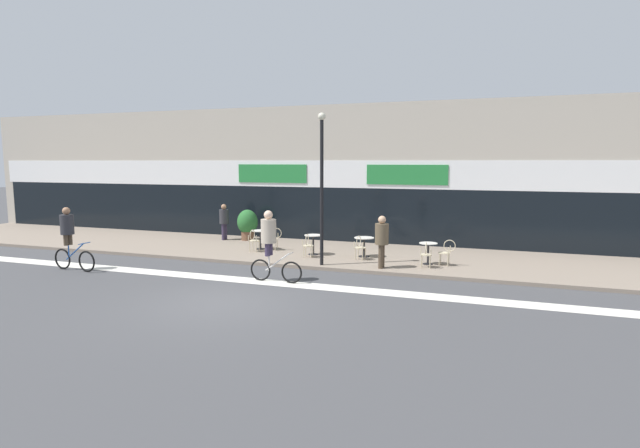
% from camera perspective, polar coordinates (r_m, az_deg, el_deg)
% --- Properties ---
extents(ground_plane, '(120.00, 120.00, 0.00)m').
position_cam_1_polar(ground_plane, '(13.51, -11.15, -8.78)').
color(ground_plane, '#424244').
extents(sidewalk_slab, '(40.00, 5.50, 0.12)m').
position_cam_1_polar(sidewalk_slab, '(19.91, -0.53, -3.30)').
color(sidewalk_slab, gray).
rests_on(sidewalk_slab, ground).
extents(storefront_facade, '(40.00, 4.06, 6.16)m').
position_cam_1_polar(storefront_facade, '(24.08, 3.29, 5.69)').
color(storefront_facade, '#B2A899').
rests_on(storefront_facade, ground).
extents(bike_lane_stripe, '(36.00, 0.70, 0.01)m').
position_cam_1_polar(bike_lane_stripe, '(15.55, -6.65, -6.55)').
color(bike_lane_stripe, silver).
rests_on(bike_lane_stripe, ground).
extents(bistro_table_0, '(0.68, 0.68, 0.78)m').
position_cam_1_polar(bistro_table_0, '(20.43, -6.82, -1.35)').
color(bistro_table_0, black).
rests_on(bistro_table_0, sidewalk_slab).
extents(bistro_table_1, '(0.68, 0.68, 0.77)m').
position_cam_1_polar(bistro_table_1, '(19.11, -0.77, -1.91)').
color(bistro_table_1, black).
rests_on(bistro_table_1, sidewalk_slab).
extents(bistro_table_2, '(0.74, 0.74, 0.73)m').
position_cam_1_polar(bistro_table_2, '(18.76, 5.06, -2.16)').
color(bistro_table_2, black).
rests_on(bistro_table_2, sidewalk_slab).
extents(bistro_table_3, '(0.63, 0.63, 0.75)m').
position_cam_1_polar(bistro_table_3, '(17.72, 12.26, -2.84)').
color(bistro_table_3, black).
rests_on(bistro_table_3, sidewalk_slab).
extents(cafe_chair_0_near, '(0.40, 0.58, 0.90)m').
position_cam_1_polar(cafe_chair_0_near, '(19.88, -7.61, -1.70)').
color(cafe_chair_0_near, beige).
rests_on(cafe_chair_0_near, sidewalk_slab).
extents(cafe_chair_0_side, '(0.60, 0.45, 0.90)m').
position_cam_1_polar(cafe_chair_0_side, '(20.18, -5.21, -1.53)').
color(cafe_chair_0_side, beige).
rests_on(cafe_chair_0_side, sidewalk_slab).
extents(cafe_chair_1_near, '(0.44, 0.59, 0.90)m').
position_cam_1_polar(cafe_chair_1_near, '(18.53, -1.41, -2.28)').
color(cafe_chair_1_near, beige).
rests_on(cafe_chair_1_near, sidewalk_slab).
extents(cafe_chair_2_near, '(0.44, 0.60, 0.90)m').
position_cam_1_polar(cafe_chair_2_near, '(18.16, 4.55, -2.50)').
color(cafe_chair_2_near, beige).
rests_on(cafe_chair_2_near, sidewalk_slab).
extents(cafe_chair_3_near, '(0.43, 0.59, 0.90)m').
position_cam_1_polar(cafe_chair_3_near, '(17.11, 12.02, -3.23)').
color(cafe_chair_3_near, beige).
rests_on(cafe_chair_3_near, sidewalk_slab).
extents(cafe_chair_3_side, '(0.59, 0.43, 0.90)m').
position_cam_1_polar(cafe_chair_3_side, '(17.66, 14.27, -2.98)').
color(cafe_chair_3_side, beige).
rests_on(cafe_chair_3_side, sidewalk_slab).
extents(planter_pot, '(0.93, 0.93, 1.39)m').
position_cam_1_polar(planter_pot, '(22.89, -8.28, 0.04)').
color(planter_pot, brown).
rests_on(planter_pot, sidewalk_slab).
extents(lamp_post, '(0.26, 0.26, 5.18)m').
position_cam_1_polar(lamp_post, '(16.96, 0.20, 5.25)').
color(lamp_post, black).
rests_on(lamp_post, sidewalk_slab).
extents(cyclist_0, '(1.83, 0.52, 2.15)m').
position_cam_1_polar(cyclist_0, '(18.85, -26.75, -1.09)').
color(cyclist_0, black).
rests_on(cyclist_0, ground).
extents(cyclist_1, '(1.73, 0.48, 2.20)m').
position_cam_1_polar(cyclist_1, '(15.30, -5.73, -1.78)').
color(cyclist_1, black).
rests_on(cyclist_1, ground).
extents(pedestrian_near_end, '(0.48, 0.48, 1.63)m').
position_cam_1_polar(pedestrian_near_end, '(23.09, -10.91, 0.60)').
color(pedestrian_near_end, '#382D47').
rests_on(pedestrian_near_end, sidewalk_slab).
extents(pedestrian_far_end, '(0.50, 0.50, 1.77)m').
position_cam_1_polar(pedestrian_far_end, '(16.77, 7.07, -1.50)').
color(pedestrian_far_end, '#4C3D2D').
rests_on(pedestrian_far_end, sidewalk_slab).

